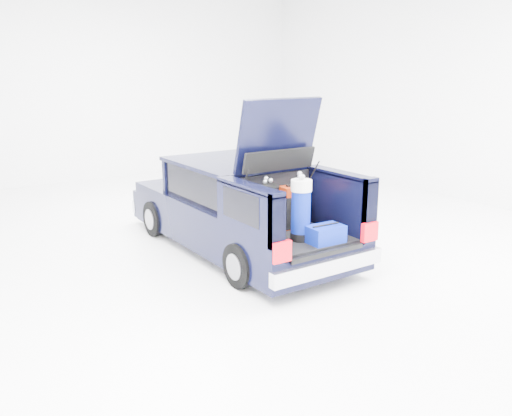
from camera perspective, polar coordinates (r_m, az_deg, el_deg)
ground at (r=8.85m, az=-1.81°, el=-4.36°), size 14.00×14.00×0.00m
car at (r=8.74m, az=-2.21°, el=0.01°), size 1.87×4.65×2.47m
red_suitcase at (r=7.88m, az=4.01°, el=0.11°), size 0.41×0.28×0.65m
black_golf_bag at (r=7.41m, az=1.24°, el=-0.23°), size 0.32×0.39×0.84m
blue_golf_bag at (r=7.27m, az=4.75°, el=-0.15°), size 0.36×0.36×0.94m
blue_duffel at (r=7.28m, az=7.33°, el=-2.73°), size 0.50×0.34×0.26m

